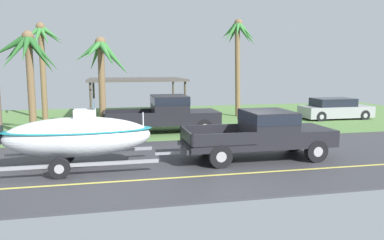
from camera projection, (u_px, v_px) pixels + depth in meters
ground at (195, 125)px, 22.05m from camera, size 36.00×22.00×0.11m
pickup_truck_towing at (266, 132)px, 13.87m from camera, size 5.68×2.06×1.79m
boat_on_trailer at (78, 136)px, 12.43m from camera, size 6.13×2.25×2.34m
parked_pickup_background at (169, 112)px, 19.10m from camera, size 5.99×2.11×1.94m
parked_sedan_near at (335, 109)px, 24.04m from camera, size 4.48×1.82×1.38m
carport_awning at (136, 80)px, 25.07m from camera, size 6.26×5.02×2.59m
palm_tree_near_left at (103, 62)px, 19.09m from camera, size 2.92×3.40×4.89m
palm_tree_near_right at (238, 41)px, 24.87m from camera, size 2.63×2.95×6.50m
palm_tree_mid at (28, 58)px, 17.16m from camera, size 3.14×2.89×5.02m
palm_tree_far_left at (42, 48)px, 23.20m from camera, size 2.92×2.85×6.08m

